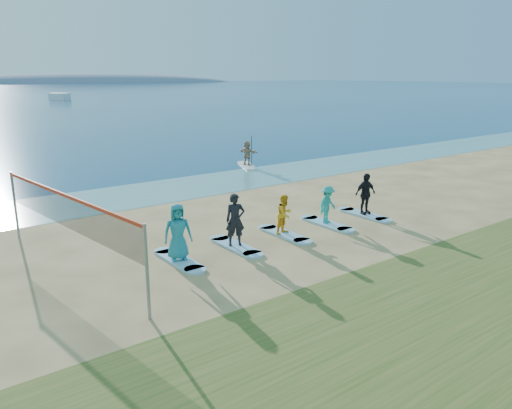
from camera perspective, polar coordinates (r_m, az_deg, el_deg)
ground at (r=18.62m, az=6.37°, el=-4.03°), size 600.00×600.00×0.00m
shallow_water at (r=26.92m, az=-9.09°, el=1.80°), size 600.00×600.00×0.00m
island_ridge at (r=330.66m, az=-18.52°, el=13.04°), size 220.00×56.00×18.00m
volleyball_net at (r=16.24m, az=-20.94°, el=-0.73°), size 1.21×9.02×2.50m
paddleboard at (r=32.96m, az=-1.00°, el=4.46°), size 1.86×3.03×0.12m
paddleboarder at (r=32.82m, az=-1.00°, el=5.92°), size 0.85×1.54×1.58m
boat_offshore_b at (r=123.95m, az=-21.51°, el=11.04°), size 3.84×5.63×1.56m
surfboard_0 at (r=16.62m, az=-8.80°, el=-6.30°), size 0.70×2.20×0.09m
student_0 at (r=16.30m, az=-8.94°, el=-3.10°), size 1.04×0.82×1.86m
surfboard_1 at (r=17.71m, az=-2.35°, el=-4.79°), size 0.70×2.20×0.09m
student_1 at (r=17.41m, az=-2.39°, el=-1.76°), size 0.80×0.68×1.86m
surfboard_2 at (r=19.01m, az=3.26°, el=-3.41°), size 0.70×2.20×0.09m
student_2 at (r=18.78m, az=3.29°, el=-1.10°), size 0.85×0.73×1.50m
surfboard_3 at (r=20.48m, az=8.10°, el=-2.20°), size 0.70×2.20×0.09m
student_3 at (r=20.26m, az=8.18°, el=-0.01°), size 1.08×0.76×1.52m
surfboard_4 at (r=22.08m, az=12.26°, el=-1.14°), size 0.70×2.20×0.09m
student_4 at (r=21.85m, az=12.39°, el=1.21°), size 1.09×0.58×1.77m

